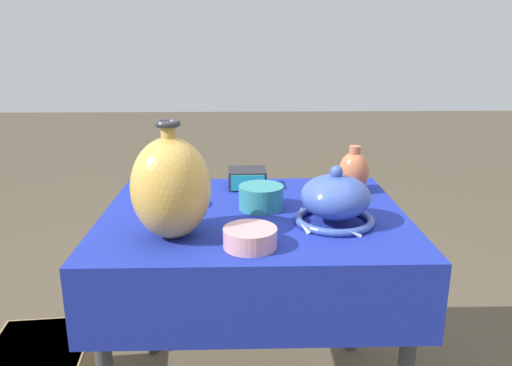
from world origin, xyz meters
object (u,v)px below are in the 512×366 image
jar_round_terracotta (354,171)px  pot_squat_teal (261,197)px  vase_dome_bell (335,201)px  bowl_shallow_celadon (169,196)px  pot_squat_rose (250,238)px  mosaic_tile_box (247,178)px  vase_tall_bulbous (171,187)px

jar_round_terracotta → pot_squat_teal: jar_round_terracotta is taller
vase_dome_bell → bowl_shallow_celadon: (-0.49, 0.16, -0.03)m
pot_squat_rose → bowl_shallow_celadon: size_ratio=0.81×
mosaic_tile_box → pot_squat_rose: size_ratio=0.97×
vase_tall_bulbous → bowl_shallow_celadon: bearing=100.6°
vase_dome_bell → mosaic_tile_box: (-0.25, 0.36, -0.03)m
pot_squat_rose → vase_tall_bulbous: bearing=159.8°
pot_squat_rose → jar_round_terracotta: jar_round_terracotta is taller
jar_round_terracotta → vase_tall_bulbous: bearing=-145.5°
vase_tall_bulbous → mosaic_tile_box: (0.20, 0.45, -0.10)m
bowl_shallow_celadon → jar_round_terracotta: (0.61, 0.15, 0.04)m
mosaic_tile_box → bowl_shallow_celadon: bowl_shallow_celadon is taller
jar_round_terracotta → bowl_shallow_celadon: bearing=-166.7°
vase_tall_bulbous → pot_squat_teal: vase_tall_bulbous is taller
vase_tall_bulbous → mosaic_tile_box: size_ratio=2.35×
pot_squat_rose → bowl_shallow_celadon: 0.41m
vase_tall_bulbous → vase_dome_bell: bearing=10.8°
vase_dome_bell → jar_round_terracotta: (0.12, 0.30, 0.00)m
pot_squat_rose → pot_squat_teal: (0.04, 0.30, 0.01)m
pot_squat_rose → pot_squat_teal: 0.30m
bowl_shallow_celadon → vase_dome_bell: bearing=-17.8°
pot_squat_rose → jar_round_terracotta: (0.36, 0.46, 0.05)m
mosaic_tile_box → jar_round_terracotta: 0.37m
vase_tall_bulbous → mosaic_tile_box: vase_tall_bulbous is taller
vase_dome_bell → pot_squat_rose: 0.30m
mosaic_tile_box → jar_round_terracotta: (0.36, -0.06, 0.04)m
pot_squat_rose → bowl_shallow_celadon: bearing=128.1°
bowl_shallow_celadon → pot_squat_teal: (0.29, -0.02, 0.00)m
bowl_shallow_celadon → jar_round_terracotta: bearing=13.3°
mosaic_tile_box → bowl_shallow_celadon: 0.32m
bowl_shallow_celadon → jar_round_terracotta: size_ratio=1.06×
mosaic_tile_box → pot_squat_rose: 0.52m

